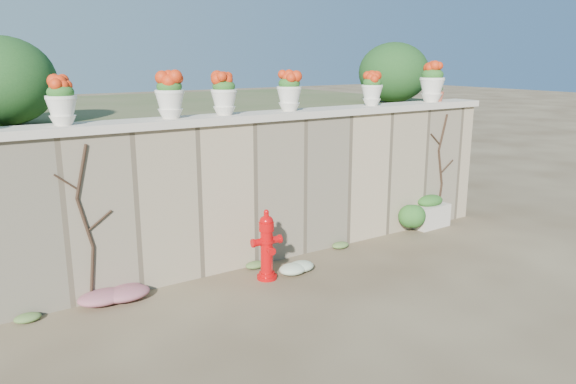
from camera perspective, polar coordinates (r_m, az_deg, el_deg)
ground at (r=6.96m, az=6.66°, el=-10.65°), size 80.00×80.00×0.00m
stone_wall at (r=8.02m, az=-1.44°, el=0.30°), size 8.00×0.40×2.00m
wall_cap at (r=7.84m, az=-1.48°, el=7.78°), size 8.10×0.52×0.10m
raised_fill at (r=10.81m, az=-10.52°, el=3.57°), size 9.00×6.00×2.00m
back_shrub_left at (r=7.87m, az=-27.10°, el=9.99°), size 1.30×1.30×1.10m
back_shrub_right at (r=10.86m, az=10.68°, el=11.85°), size 1.30×1.30×1.10m
vine_left at (r=6.82m, az=-19.82°, el=-3.03°), size 0.60×0.04×1.91m
vine_right at (r=9.93m, az=15.26°, el=2.37°), size 0.60×0.04×1.91m
fire_hydrant at (r=7.31m, az=-2.18°, el=-5.37°), size 0.40×0.29×0.93m
planter_box at (r=9.89m, az=14.16°, el=-1.98°), size 0.68×0.41×0.55m
green_shrub at (r=9.52m, az=12.75°, el=-2.07°), size 0.68×0.62×0.65m
magenta_clump at (r=7.07m, az=-17.18°, el=-9.82°), size 0.84×0.56×0.22m
white_flowers at (r=7.62m, az=0.96°, el=-7.62°), size 0.49×0.39×0.18m
urn_pot_0 at (r=6.77m, az=-22.04°, el=8.51°), size 0.34×0.34×0.53m
urn_pot_1 at (r=7.13m, az=-11.93°, el=9.56°), size 0.36×0.36×0.56m
urn_pot_2 at (r=7.44m, az=-6.52°, el=9.81°), size 0.34×0.34×0.54m
urn_pot_3 at (r=7.95m, az=0.12°, el=10.19°), size 0.35×0.35×0.55m
urn_pot_4 at (r=8.90m, az=8.53°, el=10.30°), size 0.33×0.33×0.51m
urn_pot_5 at (r=9.83m, az=14.43°, el=10.73°), size 0.41×0.41×0.65m
terracotta_pot at (r=9.95m, az=14.91°, el=9.60°), size 0.23×0.23×0.27m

